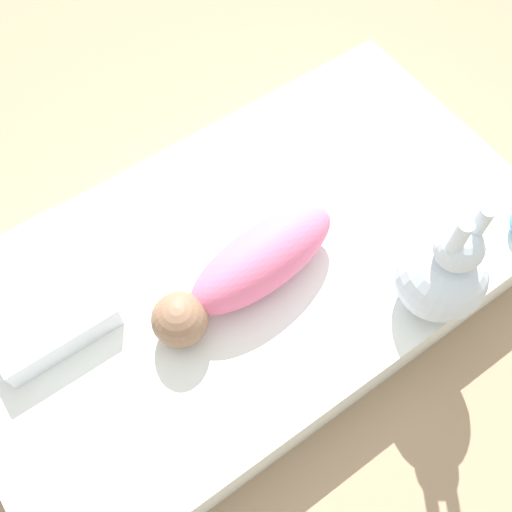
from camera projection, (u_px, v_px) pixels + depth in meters
The scene contains 5 objects.
ground_plane at pixel (251, 287), 1.69m from camera, with size 12.00×12.00×0.00m, color #9E8466.
bed_mattress at pixel (250, 273), 1.62m from camera, with size 1.53×0.85×0.18m.
swaddled_baby at pixel (248, 270), 1.43m from camera, with size 0.53×0.19×0.16m.
pillow at pixel (35, 294), 1.44m from camera, with size 0.28×0.35×0.08m.
bunny_plush at pixel (443, 273), 1.37m from camera, with size 0.21×0.21×0.37m.
Camera 1 is at (-0.40, -0.60, 1.54)m, focal length 42.00 mm.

